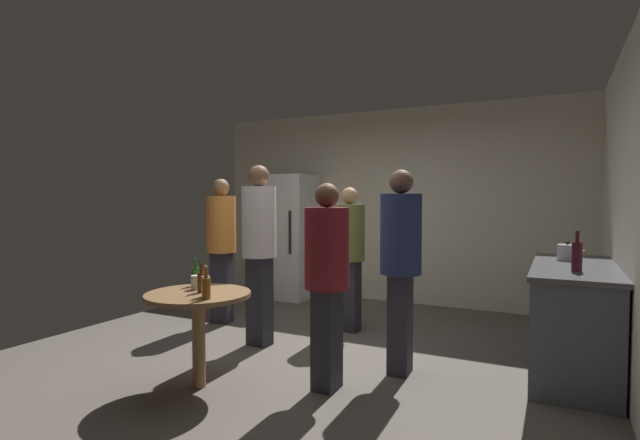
{
  "coord_description": "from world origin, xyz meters",
  "views": [
    {
      "loc": [
        2.15,
        -3.79,
        1.46
      ],
      "look_at": [
        0.21,
        0.05,
        1.26
      ],
      "focal_mm": 26.58,
      "sensor_mm": 36.0,
      "label": 1
    }
  ],
  "objects_px": {
    "beer_bottle_brown": "(201,281)",
    "person_in_navy_shirt": "(401,255)",
    "plastic_cup_white": "(196,282)",
    "person_in_olive_shirt": "(349,248)",
    "person_in_orange_shirt": "(221,239)",
    "foreground_table": "(198,306)",
    "beer_bottle_green": "(196,276)",
    "person_in_white_shirt": "(259,240)",
    "person_in_maroon_shirt": "(327,270)",
    "beer_bottle_amber": "(206,287)",
    "kettle": "(568,252)",
    "wine_bottle_on_counter": "(577,256)",
    "refrigerator": "(289,236)",
    "beer_bottle_clear": "(206,285)"
  },
  "relations": [
    {
      "from": "beer_bottle_brown",
      "to": "person_in_navy_shirt",
      "type": "distance_m",
      "value": 1.61
    },
    {
      "from": "plastic_cup_white",
      "to": "person_in_olive_shirt",
      "type": "height_order",
      "value": "person_in_olive_shirt"
    },
    {
      "from": "person_in_orange_shirt",
      "to": "person_in_navy_shirt",
      "type": "bearing_deg",
      "value": 63.69
    },
    {
      "from": "foreground_table",
      "to": "beer_bottle_green",
      "type": "height_order",
      "value": "beer_bottle_green"
    },
    {
      "from": "person_in_navy_shirt",
      "to": "person_in_white_shirt",
      "type": "relative_size",
      "value": 0.95
    },
    {
      "from": "person_in_navy_shirt",
      "to": "person_in_maroon_shirt",
      "type": "bearing_deg",
      "value": 51.5
    },
    {
      "from": "beer_bottle_amber",
      "to": "person_in_maroon_shirt",
      "type": "relative_size",
      "value": 0.15
    },
    {
      "from": "person_in_navy_shirt",
      "to": "person_in_orange_shirt",
      "type": "distance_m",
      "value": 2.43
    },
    {
      "from": "beer_bottle_brown",
      "to": "kettle",
      "type": "bearing_deg",
      "value": 38.27
    },
    {
      "from": "beer_bottle_green",
      "to": "wine_bottle_on_counter",
      "type": "bearing_deg",
      "value": 21.34
    },
    {
      "from": "plastic_cup_white",
      "to": "wine_bottle_on_counter",
      "type": "bearing_deg",
      "value": 24.19
    },
    {
      "from": "refrigerator",
      "to": "person_in_maroon_shirt",
      "type": "distance_m",
      "value": 3.42
    },
    {
      "from": "beer_bottle_amber",
      "to": "beer_bottle_brown",
      "type": "distance_m",
      "value": 0.27
    },
    {
      "from": "foreground_table",
      "to": "refrigerator",
      "type": "bearing_deg",
      "value": 108.53
    },
    {
      "from": "foreground_table",
      "to": "person_in_white_shirt",
      "type": "distance_m",
      "value": 1.19
    },
    {
      "from": "wine_bottle_on_counter",
      "to": "plastic_cup_white",
      "type": "distance_m",
      "value": 2.96
    },
    {
      "from": "person_in_orange_shirt",
      "to": "person_in_maroon_shirt",
      "type": "bearing_deg",
      "value": 47.16
    },
    {
      "from": "kettle",
      "to": "beer_bottle_clear",
      "type": "xyz_separation_m",
      "value": [
        -2.39,
        -2.1,
        -0.15
      ]
    },
    {
      "from": "kettle",
      "to": "person_in_maroon_shirt",
      "type": "distance_m",
      "value": 2.3
    },
    {
      "from": "plastic_cup_white",
      "to": "person_in_navy_shirt",
      "type": "bearing_deg",
      "value": 31.92
    },
    {
      "from": "beer_bottle_clear",
      "to": "person_in_white_shirt",
      "type": "xyz_separation_m",
      "value": [
        -0.33,
        1.18,
        0.23
      ]
    },
    {
      "from": "foreground_table",
      "to": "kettle",
      "type": "bearing_deg",
      "value": 38.5
    },
    {
      "from": "person_in_orange_shirt",
      "to": "person_in_white_shirt",
      "type": "bearing_deg",
      "value": 48.57
    },
    {
      "from": "kettle",
      "to": "beer_bottle_green",
      "type": "xyz_separation_m",
      "value": [
        -2.75,
        -1.8,
        -0.15
      ]
    },
    {
      "from": "foreground_table",
      "to": "person_in_olive_shirt",
      "type": "bearing_deg",
      "value": 77.89
    },
    {
      "from": "beer_bottle_brown",
      "to": "person_in_orange_shirt",
      "type": "bearing_deg",
      "value": 123.97
    },
    {
      "from": "kettle",
      "to": "person_in_maroon_shirt",
      "type": "height_order",
      "value": "person_in_maroon_shirt"
    },
    {
      "from": "refrigerator",
      "to": "person_in_navy_shirt",
      "type": "height_order",
      "value": "refrigerator"
    },
    {
      "from": "beer_bottle_green",
      "to": "person_in_navy_shirt",
      "type": "distance_m",
      "value": 1.7
    },
    {
      "from": "person_in_navy_shirt",
      "to": "refrigerator",
      "type": "bearing_deg",
      "value": -46.19
    },
    {
      "from": "beer_bottle_brown",
      "to": "person_in_orange_shirt",
      "type": "relative_size",
      "value": 0.14
    },
    {
      "from": "plastic_cup_white",
      "to": "person_in_maroon_shirt",
      "type": "height_order",
      "value": "person_in_maroon_shirt"
    },
    {
      "from": "wine_bottle_on_counter",
      "to": "beer_bottle_green",
      "type": "distance_m",
      "value": 3.02
    },
    {
      "from": "refrigerator",
      "to": "beer_bottle_clear",
      "type": "relative_size",
      "value": 7.83
    },
    {
      "from": "kettle",
      "to": "beer_bottle_amber",
      "type": "height_order",
      "value": "kettle"
    },
    {
      "from": "beer_bottle_amber",
      "to": "plastic_cup_white",
      "type": "xyz_separation_m",
      "value": [
        -0.32,
        0.25,
        -0.03
      ]
    },
    {
      "from": "plastic_cup_white",
      "to": "beer_bottle_brown",
      "type": "bearing_deg",
      "value": -32.29
    },
    {
      "from": "beer_bottle_brown",
      "to": "person_in_maroon_shirt",
      "type": "xyz_separation_m",
      "value": [
        0.89,
        0.39,
        0.1
      ]
    },
    {
      "from": "wine_bottle_on_counter",
      "to": "person_in_olive_shirt",
      "type": "bearing_deg",
      "value": 163.42
    },
    {
      "from": "foreground_table",
      "to": "plastic_cup_white",
      "type": "distance_m",
      "value": 0.22
    },
    {
      "from": "kettle",
      "to": "person_in_orange_shirt",
      "type": "height_order",
      "value": "person_in_orange_shirt"
    },
    {
      "from": "refrigerator",
      "to": "person_in_navy_shirt",
      "type": "relative_size",
      "value": 1.06
    },
    {
      "from": "refrigerator",
      "to": "person_in_white_shirt",
      "type": "xyz_separation_m",
      "value": [
        0.89,
        -2.11,
        0.15
      ]
    },
    {
      "from": "beer_bottle_clear",
      "to": "person_in_olive_shirt",
      "type": "relative_size",
      "value": 0.15
    },
    {
      "from": "beer_bottle_clear",
      "to": "person_in_navy_shirt",
      "type": "bearing_deg",
      "value": 42.64
    },
    {
      "from": "foreground_table",
      "to": "plastic_cup_white",
      "type": "height_order",
      "value": "plastic_cup_white"
    },
    {
      "from": "person_in_white_shirt",
      "to": "person_in_orange_shirt",
      "type": "xyz_separation_m",
      "value": [
        -0.87,
        0.5,
        -0.06
      ]
    },
    {
      "from": "foreground_table",
      "to": "person_in_olive_shirt",
      "type": "distance_m",
      "value": 2.02
    },
    {
      "from": "kettle",
      "to": "beer_bottle_brown",
      "type": "relative_size",
      "value": 1.06
    },
    {
      "from": "wine_bottle_on_counter",
      "to": "beer_bottle_amber",
      "type": "bearing_deg",
      "value": -148.39
    }
  ]
}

